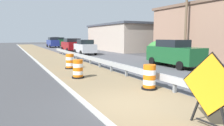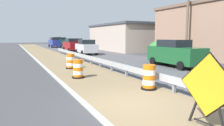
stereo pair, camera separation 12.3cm
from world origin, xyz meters
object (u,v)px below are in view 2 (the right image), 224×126
warning_sign_diamond (208,88)px  utility_pole_near (188,15)px  car_trailing_near_lane (62,41)px  car_mid_far_lane (57,41)px  traffic_barrel_nearest (149,78)px  car_lead_far_lane (86,47)px  traffic_barrel_close (78,70)px  car_distant_a (175,53)px  car_trailing_far_lane (55,42)px  traffic_barrel_mid (71,62)px  car_distant_c (77,43)px  car_lead_near_lane (72,45)px

warning_sign_diamond → utility_pole_near: utility_pole_near is taller
warning_sign_diamond → utility_pole_near: (11.48, 12.14, 3.36)m
warning_sign_diamond → utility_pole_near: bearing=-138.4°
car_trailing_near_lane → car_mid_far_lane: (-0.04, 6.16, 0.04)m
traffic_barrel_nearest → car_lead_far_lane: bearing=79.6°
traffic_barrel_close → utility_pole_near: bearing=18.9°
car_distant_a → utility_pole_near: bearing=125.8°
car_mid_far_lane → car_trailing_far_lane: (-3.33, -14.00, -0.01)m
car_lead_far_lane → car_trailing_far_lane: car_trailing_far_lane is taller
traffic_barrel_mid → car_mid_far_lane: size_ratio=0.23×
traffic_barrel_nearest → car_trailing_near_lane: (6.44, 46.38, 0.54)m
traffic_barrel_close → car_distant_c: 29.12m
traffic_barrel_mid → car_trailing_far_lane: 31.38m
traffic_barrel_close → traffic_barrel_nearest: bearing=-61.5°
car_lead_near_lane → utility_pole_near: 18.68m
car_mid_far_lane → car_distant_a: size_ratio=0.99×
traffic_barrel_nearest → car_mid_far_lane: car_mid_far_lane is taller
traffic_barrel_mid → car_distant_a: size_ratio=0.23×
traffic_barrel_nearest → traffic_barrel_close: size_ratio=1.06×
warning_sign_diamond → car_trailing_far_lane: size_ratio=0.42×
traffic_barrel_close → car_trailing_near_lane: 43.34m
traffic_barrel_close → car_lead_near_lane: (5.29, 21.16, 0.55)m
warning_sign_diamond → utility_pole_near: 17.04m
traffic_barrel_mid → car_trailing_far_lane: (4.67, 31.02, 0.59)m
traffic_barrel_close → car_trailing_far_lane: bearing=81.5°
car_mid_far_lane → car_distant_c: bearing=-3.1°
car_lead_far_lane → warning_sign_diamond: bearing=170.6°
traffic_barrel_close → utility_pole_near: size_ratio=0.12×
traffic_barrel_nearest → car_trailing_near_lane: bearing=82.1°
car_mid_far_lane → car_distant_a: (-0.35, -47.57, -0.03)m
car_distant_a → car_lead_far_lane: bearing=-169.2°
traffic_barrel_nearest → traffic_barrel_mid: size_ratio=1.03×
car_trailing_near_lane → car_lead_far_lane: 28.02m
warning_sign_diamond → car_lead_far_lane: 22.92m
car_trailing_far_lane → warning_sign_diamond: bearing=173.3°
traffic_barrel_nearest → traffic_barrel_close: 4.43m
warning_sign_diamond → car_trailing_far_lane: bearing=-100.5°
traffic_barrel_close → utility_pole_near: (12.55, 4.29, 3.94)m
traffic_barrel_close → car_lead_far_lane: (5.50, 14.64, 0.50)m
car_mid_far_lane → utility_pole_near: utility_pole_near is taller
traffic_barrel_mid → car_lead_near_lane: bearing=74.8°
warning_sign_diamond → traffic_barrel_nearest: bearing=-109.8°
car_lead_near_lane → car_distant_c: bearing=-23.4°
car_lead_near_lane → car_trailing_far_lane: bearing=-0.3°
car_mid_far_lane → car_distant_a: car_mid_far_lane is taller
traffic_barrel_close → car_lead_near_lane: size_ratio=0.23×
car_lead_far_lane → car_mid_far_lane: size_ratio=0.90×
warning_sign_diamond → car_lead_far_lane: (4.43, 22.49, -0.09)m
car_lead_near_lane → car_trailing_near_lane: bearing=-9.4°
car_trailing_near_lane → car_mid_far_lane: bearing=178.8°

